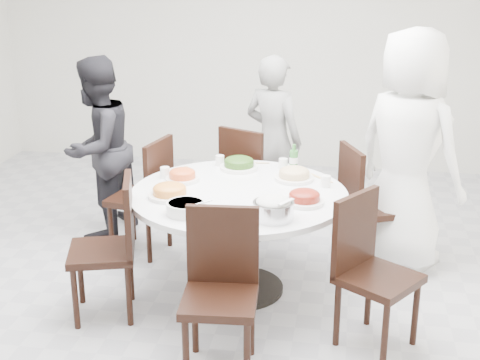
% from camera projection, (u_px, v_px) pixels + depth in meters
% --- Properties ---
extents(floor, '(6.00, 6.00, 0.01)m').
position_uv_depth(floor, '(211.00, 284.00, 4.91)').
color(floor, '#B7B7BC').
rests_on(floor, ground).
extents(wall_back, '(6.00, 0.01, 2.80)m').
position_uv_depth(wall_back, '(266.00, 41.00, 7.26)').
color(wall_back, silver).
rests_on(wall_back, ground).
extents(dining_table, '(1.50, 1.50, 0.75)m').
position_uv_depth(dining_table, '(239.00, 242.00, 4.71)').
color(dining_table, white).
rests_on(dining_table, floor).
extents(chair_ne, '(0.55, 0.55, 0.95)m').
position_uv_depth(chair_ne, '(372.00, 206.00, 5.10)').
color(chair_ne, black).
rests_on(chair_ne, floor).
extents(chair_n, '(0.56, 0.56, 0.95)m').
position_uv_depth(chair_n, '(253.00, 179.00, 5.71)').
color(chair_n, black).
rests_on(chair_n, floor).
extents(chair_nw, '(0.50, 0.50, 0.95)m').
position_uv_depth(chair_nw, '(139.00, 196.00, 5.31)').
color(chair_nw, black).
rests_on(chair_nw, floor).
extents(chair_sw, '(0.52, 0.52, 0.95)m').
position_uv_depth(chair_sw, '(101.00, 249.00, 4.36)').
color(chair_sw, black).
rests_on(chair_sw, floor).
extents(chair_s, '(0.45, 0.45, 0.95)m').
position_uv_depth(chair_s, '(219.00, 297.00, 3.76)').
color(chair_s, black).
rests_on(chair_s, floor).
extents(chair_se, '(0.58, 0.58, 0.95)m').
position_uv_depth(chair_se, '(379.00, 275.00, 4.01)').
color(chair_se, black).
rests_on(chair_se, floor).
extents(diner_right, '(1.06, 1.00, 1.82)m').
position_uv_depth(diner_right, '(408.00, 151.00, 4.98)').
color(diner_right, white).
rests_on(diner_right, floor).
extents(diner_middle, '(0.65, 0.56, 1.50)m').
position_uv_depth(diner_middle, '(273.00, 140.00, 5.84)').
color(diner_middle, black).
rests_on(diner_middle, floor).
extents(diner_left, '(0.75, 0.86, 1.53)m').
position_uv_depth(diner_left, '(97.00, 148.00, 5.56)').
color(diner_left, black).
rests_on(diner_left, floor).
extents(dish_greens, '(0.29, 0.29, 0.08)m').
position_uv_depth(dish_greens, '(239.00, 164.00, 5.06)').
color(dish_greens, white).
rests_on(dish_greens, dining_table).
extents(dish_pale, '(0.28, 0.28, 0.08)m').
position_uv_depth(dish_pale, '(294.00, 175.00, 4.82)').
color(dish_pale, white).
rests_on(dish_pale, dining_table).
extents(dish_orange, '(0.24, 0.24, 0.07)m').
position_uv_depth(dish_orange, '(182.00, 176.00, 4.80)').
color(dish_orange, white).
rests_on(dish_orange, dining_table).
extents(dish_redbrown, '(0.26, 0.26, 0.07)m').
position_uv_depth(dish_redbrown, '(304.00, 199.00, 4.37)').
color(dish_redbrown, white).
rests_on(dish_redbrown, dining_table).
extents(dish_tofu, '(0.29, 0.29, 0.08)m').
position_uv_depth(dish_tofu, '(170.00, 192.00, 4.48)').
color(dish_tofu, white).
rests_on(dish_tofu, dining_table).
extents(rice_bowl, '(0.26, 0.26, 0.11)m').
position_uv_depth(rice_bowl, '(273.00, 210.00, 4.11)').
color(rice_bowl, silver).
rests_on(rice_bowl, dining_table).
extents(soup_bowl, '(0.25, 0.25, 0.08)m').
position_uv_depth(soup_bowl, '(186.00, 208.00, 4.20)').
color(soup_bowl, white).
rests_on(soup_bowl, dining_table).
extents(beverage_bottle, '(0.06, 0.06, 0.21)m').
position_uv_depth(beverage_bottle, '(294.00, 158.00, 4.97)').
color(beverage_bottle, '#307A31').
rests_on(beverage_bottle, dining_table).
extents(tea_cups, '(0.07, 0.07, 0.08)m').
position_uv_depth(tea_cups, '(251.00, 160.00, 5.15)').
color(tea_cups, white).
rests_on(tea_cups, dining_table).
extents(chopsticks, '(0.24, 0.04, 0.01)m').
position_uv_depth(chopsticks, '(250.00, 162.00, 5.22)').
color(chopsticks, tan).
rests_on(chopsticks, dining_table).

